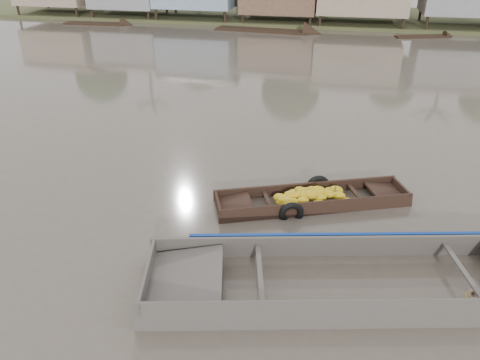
# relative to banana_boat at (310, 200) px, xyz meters

# --- Properties ---
(ground) EXTENTS (120.00, 120.00, 0.00)m
(ground) POSITION_rel_banana_boat_xyz_m (-0.98, -1.38, -0.12)
(ground) COLOR #534B40
(ground) RESTS_ON ground
(banana_boat) EXTENTS (5.13, 3.01, 0.72)m
(banana_boat) POSITION_rel_banana_boat_xyz_m (0.00, 0.00, 0.00)
(banana_boat) COLOR black
(banana_boat) RESTS_ON ground
(viewer_boat) EXTENTS (8.87, 4.13, 0.69)m
(viewer_boat) POSITION_rel_banana_boat_xyz_m (1.29, -3.06, -0.04)
(viewer_boat) COLOR #49423E
(viewer_boat) RESTS_ON ground
(distant_boats) EXTENTS (46.93, 15.18, 0.35)m
(distant_boats) POSITION_rel_banana_boat_xyz_m (6.87, 22.12, -0.17)
(distant_boats) COLOR black
(distant_boats) RESTS_ON ground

